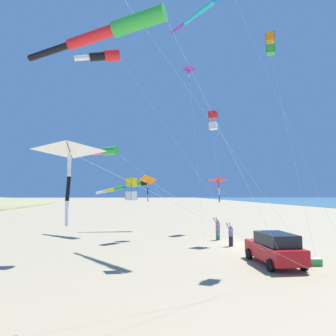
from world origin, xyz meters
The scene contains 17 objects.
ground_plane centered at (0.00, 0.00, 0.00)m, with size 600.00×600.00×0.00m, color tan.
parked_car centered at (-0.20, -6.48, 0.95)m, with size 2.22×4.37×1.85m.
cooler_box centered at (2.06, -6.79, 0.21)m, with size 0.62×0.42×0.42m.
person_adult_flyer centered at (-1.32, 2.62, 1.07)m, with size 0.68×0.71×1.97m.
person_child_green_jacket centered at (-1.03, -0.43, 0.99)m, with size 0.60×0.65×1.82m.
kite_windsock_long_streamer_left centered at (-12.32, 7.83, 8.66)m, with size 14.57×8.28×9.10m.
kite_delta_blue_topmost centered at (-1.74, 0.54, 5.25)m, with size 3.96×1.16×5.51m.
kite_box_striped_overhead centered at (-9.05, 2.47, 4.54)m, with size 9.81×2.64×5.51m.
kite_delta_yellow_midlevel centered at (-7.52, -5.91, 4.89)m, with size 8.54×2.45×5.20m.
kite_windsock_teal_far_right centered at (-9.59, 10.23, 5.05)m, with size 11.22×5.87×5.84m.
kite_windsock_rainbow_low_near centered at (-9.08, -11.63, 10.84)m, with size 13.07×4.95×11.42m.
kite_windsock_purple_drifting centered at (-10.98, -1.82, 14.56)m, with size 13.36×1.91×15.19m.
kite_box_long_streamer_right centered at (-0.11, 9.06, 12.59)m, with size 1.27×7.17×13.64m.
kite_box_red_high_left centered at (0.52, -5.26, 14.07)m, with size 1.98×1.98×14.79m.
kite_windsock_small_distant centered at (-2.43, 0.47, 20.56)m, with size 9.56×10.53×21.20m.
kite_delta_black_fish_shape centered at (-10.28, -12.99, 5.59)m, with size 12.53×4.75×5.96m.
kite_delta_green_low_center centered at (-3.10, 7.72, 17.93)m, with size 1.18×7.38×18.36m.
Camera 1 is at (-7.57, -22.99, 4.10)m, focal length 30.57 mm.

